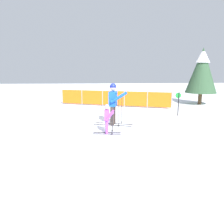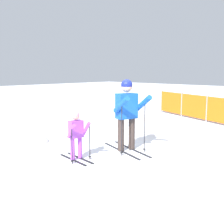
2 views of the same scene
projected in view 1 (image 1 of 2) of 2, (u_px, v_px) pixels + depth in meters
name	position (u px, v px, depth m)	size (l,w,h in m)	color
ground_plane	(113.00, 124.00, 9.52)	(60.00, 60.00, 0.00)	white
skier_adult	(114.00, 100.00, 9.24)	(1.71, 0.95, 1.78)	black
skier_child	(107.00, 117.00, 7.99)	(1.06, 0.53, 1.10)	black
safety_fence	(113.00, 98.00, 14.10)	(6.93, 2.56, 1.09)	gray
conifer_far	(202.00, 70.00, 14.62)	(2.05, 2.05, 3.81)	#4C3823
trail_marker	(178.00, 101.00, 11.20)	(0.26, 0.15, 1.21)	black
snow_mound	(46.00, 135.00, 7.97)	(1.33, 1.13, 0.53)	white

